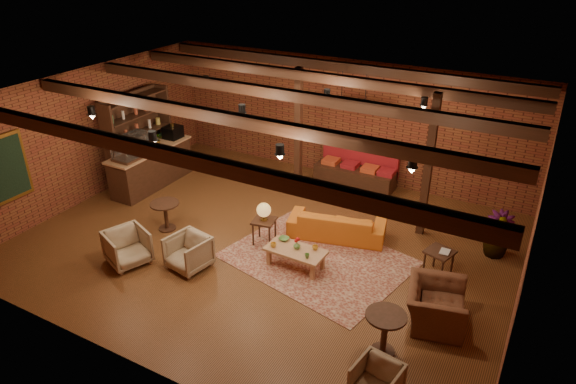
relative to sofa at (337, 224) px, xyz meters
The scene contains 29 objects.
floor 1.58m from the sofa, 142.05° to the right, with size 10.00×10.00×0.00m, color #37230D.
ceiling 3.28m from the sofa, 142.05° to the right, with size 10.00×8.00×0.02m, color black.
wall_back 3.53m from the sofa, 111.92° to the left, with size 10.00×0.02×3.20m, color brown.
wall_front 5.27m from the sofa, 103.89° to the right, with size 10.00×0.02×3.20m, color brown.
wall_left 6.43m from the sofa, behind, with size 0.02×8.00×3.20m, color brown.
wall_right 4.10m from the sofa, 14.21° to the right, with size 0.02×8.00×3.20m, color brown.
ceiling_beams 3.18m from the sofa, 142.05° to the right, with size 9.80×6.40×0.22m, color black, non-canonical shape.
ceiling_pipe 2.90m from the sofa, 152.26° to the left, with size 0.12×0.12×9.60m, color black.
post_left 2.78m from the sofa, 137.99° to the left, with size 0.16×0.16×3.20m, color black.
post_right 2.29m from the sofa, 33.55° to the left, with size 0.16×0.16×3.20m, color black.
service_counter 5.35m from the sofa, behind, with size 0.80×2.50×1.60m, color black, non-canonical shape.
plant_counter 5.31m from the sofa, behind, with size 0.35×0.39×0.30m, color #337F33.
shelving_hutch 5.80m from the sofa, behind, with size 0.52×2.00×2.40m, color black, non-canonical shape.
chalkboard_menu 7.08m from the sofa, 152.12° to the right, with size 0.08×0.96×1.46m, color black.
banquette 2.68m from the sofa, 103.55° to the left, with size 2.10×0.70×1.00m, color maroon, non-canonical shape.
service_sign 3.03m from the sofa, 106.26° to the left, with size 0.86×0.06×0.30m, color #FF3819.
ceiling_spotlights 2.99m from the sofa, 142.05° to the right, with size 6.40×4.40×0.28m, color black, non-canonical shape.
rug 1.06m from the sofa, 88.46° to the right, with size 3.46×2.64×0.01m, color maroon.
sofa is the anchor object (origin of this frame).
coffee_table 1.49m from the sofa, 99.97° to the right, with size 1.21×0.63×0.66m.
side_table_lamp 1.66m from the sofa, 141.61° to the right, with size 0.53×0.53×0.96m.
round_table_left 3.82m from the sofa, 156.00° to the right, with size 0.64×0.64×0.66m.
armchair_a 4.42m from the sofa, 137.99° to the right, with size 0.77×0.72×0.79m, color #BDB192.
armchair_b 3.27m from the sofa, 130.15° to the right, with size 0.74×0.69×0.76m, color #BDB192.
armchair_right 3.16m from the sofa, 34.39° to the right, with size 1.10×0.71×0.96m, color brown.
side_table_book 2.34m from the sofa, ahead, with size 0.60×0.60×0.56m.
round_table_right 3.56m from the sofa, 54.28° to the right, with size 0.65×0.65×0.76m.
armchair_far 4.42m from the sofa, 58.91° to the right, with size 0.62×0.58×0.64m, color #BDB192.
plant_tall 3.50m from the sofa, 15.83° to the left, with size 1.66×1.66×2.96m, color #4C7F4C.
Camera 1 is at (4.94, -8.07, 5.98)m, focal length 32.00 mm.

